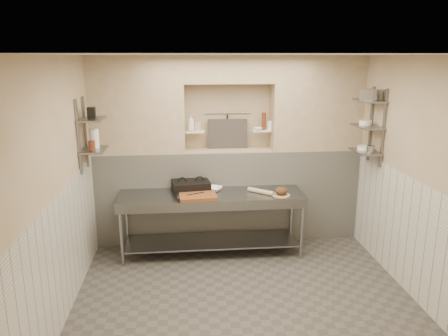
{
  "coord_description": "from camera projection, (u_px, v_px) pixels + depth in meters",
  "views": [
    {
      "loc": [
        -0.68,
        -4.66,
        2.78
      ],
      "look_at": [
        -0.15,
        0.9,
        1.35
      ],
      "focal_mm": 35.0,
      "sensor_mm": 36.0,
      "label": 1
    }
  ],
  "objects": [
    {
      "name": "shelf_rail_right_a",
      "position": [
        371.0,
        124.0,
        6.17
      ],
      "size": [
        0.03,
        0.03,
        1.05
      ],
      "primitive_type": "cube",
      "color": "slate",
      "rests_on": "wall_right"
    },
    {
      "name": "alcove_sill",
      "position": [
        228.0,
        150.0,
        6.58
      ],
      "size": [
        1.3,
        0.4,
        0.02
      ],
      "primitive_type": "cube",
      "color": "tan",
      "rests_on": "backwall_lower"
    },
    {
      "name": "backwall_pillar_right",
      "position": [
        316.0,
        103.0,
        6.53
      ],
      "size": [
        1.35,
        0.4,
        1.4
      ],
      "primitive_type": "cube",
      "color": "tan",
      "rests_on": "backwall_lower"
    },
    {
      "name": "wall_back",
      "position": [
        227.0,
        147.0,
        6.83
      ],
      "size": [
        4.0,
        0.1,
        2.8
      ],
      "primitive_type": "cube",
      "color": "tan",
      "rests_on": "ground"
    },
    {
      "name": "utensil_rail",
      "position": [
        227.0,
        113.0,
        6.61
      ],
      "size": [
        0.7,
        0.02,
        0.02
      ],
      "primitive_type": "cylinder",
      "rotation": [
        0.0,
        1.57,
        0.0
      ],
      "color": "gray",
      "rests_on": "wall_back"
    },
    {
      "name": "condiment_a",
      "position": [
        264.0,
        122.0,
        6.53
      ],
      "size": [
        0.06,
        0.06,
        0.23
      ],
      "primitive_type": "cylinder",
      "color": "#572515",
      "rests_on": "alcove_shelf_right"
    },
    {
      "name": "splash_panel",
      "position": [
        228.0,
        134.0,
        6.62
      ],
      "size": [
        0.6,
        0.08,
        0.45
      ],
      "primitive_type": "cube",
      "rotation": [
        -0.14,
        0.0,
        0.0
      ],
      "color": "#383330",
      "rests_on": "alcove_sill"
    },
    {
      "name": "bread_loaf",
      "position": [
        281.0,
        191.0,
        6.06
      ],
      "size": [
        0.18,
        0.18,
        0.11
      ],
      "primitive_type": "ellipsoid",
      "color": "#4C2D19",
      "rests_on": "bread_board"
    },
    {
      "name": "condiment_b",
      "position": [
        264.0,
        121.0,
        6.52
      ],
      "size": [
        0.06,
        0.06,
        0.26
      ],
      "primitive_type": "cylinder",
      "color": "#572515",
      "rests_on": "alcove_shelf_right"
    },
    {
      "name": "canister_right",
      "position": [
        370.0,
        149.0,
        5.89
      ],
      "size": [
        0.1,
        0.1,
        0.1
      ],
      "primitive_type": "cylinder",
      "color": "gray",
      "rests_on": "wall_shelf_right_lower"
    },
    {
      "name": "shelf_rail_right_b",
      "position": [
        383.0,
        129.0,
        5.79
      ],
      "size": [
        0.03,
        0.03,
        1.05
      ],
      "primitive_type": "cube",
      "color": "slate",
      "rests_on": "wall_right"
    },
    {
      "name": "shelf_rail_left_b",
      "position": [
        79.0,
        138.0,
        5.44
      ],
      "size": [
        0.03,
        0.03,
        0.95
      ],
      "primitive_type": "cube",
      "color": "slate",
      "rests_on": "wall_left"
    },
    {
      "name": "ceiling",
      "position": [
        246.0,
        50.0,
        4.54
      ],
      "size": [
        4.0,
        3.9,
        0.1
      ],
      "primitive_type": "cube",
      "color": "silver",
      "rests_on": "ground"
    },
    {
      "name": "jar_left",
      "position": [
        92.0,
        146.0,
        5.56
      ],
      "size": [
        0.09,
        0.09,
        0.13
      ],
      "primitive_type": "cylinder",
      "color": "#572515",
      "rests_on": "wall_shelf_left_lower"
    },
    {
      "name": "backwall_pillar_left",
      "position": [
        137.0,
        105.0,
        6.29
      ],
      "size": [
        1.35,
        0.4,
        1.4
      ],
      "primitive_type": "cube",
      "color": "tan",
      "rests_on": "backwall_lower"
    },
    {
      "name": "backwall_lower",
      "position": [
        228.0,
        195.0,
        6.76
      ],
      "size": [
        4.0,
        0.4,
        1.4
      ],
      "primitive_type": "cube",
      "color": "silver",
      "rests_on": "floor"
    },
    {
      "name": "prep_table",
      "position": [
        212.0,
        211.0,
        6.2
      ],
      "size": [
        2.6,
        0.7,
        0.9
      ],
      "color": "gray",
      "rests_on": "floor"
    },
    {
      "name": "hanging_steel",
      "position": [
        227.0,
        124.0,
        6.64
      ],
      "size": [
        0.02,
        0.02,
        0.3
      ],
      "primitive_type": "cylinder",
      "color": "black",
      "rests_on": "utensil_rail"
    },
    {
      "name": "rolling_pin",
      "position": [
        261.0,
        191.0,
        6.17
      ],
      "size": [
        0.35,
        0.31,
        0.06
      ],
      "primitive_type": "cylinder",
      "rotation": [
        1.57,
        0.0,
        0.87
      ],
      "color": "tan",
      "rests_on": "prep_table"
    },
    {
      "name": "bread_board",
      "position": [
        281.0,
        195.0,
        6.08
      ],
      "size": [
        0.25,
        0.25,
        0.01
      ],
      "primitive_type": "cylinder",
      "color": "tan",
      "rests_on": "prep_table"
    },
    {
      "name": "tongs",
      "position": [
        178.0,
        195.0,
        5.9
      ],
      "size": [
        0.03,
        0.23,
        0.02
      ],
      "primitive_type": "cylinder",
      "rotation": [
        1.57,
        0.0,
        -0.02
      ],
      "color": "gray",
      "rests_on": "cutting_board"
    },
    {
      "name": "bowl_right",
      "position": [
        364.0,
        148.0,
        6.09
      ],
      "size": [
        0.19,
        0.19,
        0.06
      ],
      "primitive_type": "cylinder",
      "color": "white",
      "rests_on": "wall_shelf_right_lower"
    },
    {
      "name": "jug_left",
      "position": [
        94.0,
        138.0,
        5.72
      ],
      "size": [
        0.13,
        0.13,
        0.25
      ],
      "primitive_type": "cylinder",
      "color": "white",
      "rests_on": "wall_shelf_left_lower"
    },
    {
      "name": "wall_shelf_right_upper",
      "position": [
        369.0,
        101.0,
        5.88
      ],
      "size": [
        0.3,
        0.5,
        0.03
      ],
      "primitive_type": "cube",
      "color": "slate",
      "rests_on": "wall_right"
    },
    {
      "name": "jar_alcove",
      "position": [
        198.0,
        126.0,
        6.48
      ],
      "size": [
        0.09,
        0.09,
        0.13
      ],
      "primitive_type": "cube",
      "color": "tan",
      "rests_on": "alcove_shelf_left"
    },
    {
      "name": "wainscot_right",
      "position": [
        407.0,
        234.0,
        5.26
      ],
      "size": [
        0.02,
        3.9,
        1.4
      ],
      "primitive_type": "cube",
      "color": "silver",
      "rests_on": "floor"
    },
    {
      "name": "panini_press",
      "position": [
        191.0,
        186.0,
        6.28
      ],
      "size": [
        0.57,
        0.45,
        0.14
      ],
      "rotation": [
        0.0,
        0.0,
        0.13
      ],
      "color": "black",
      "rests_on": "prep_table"
    },
    {
      "name": "mixing_bowl",
      "position": [
        214.0,
        189.0,
        6.29
      ],
      "size": [
        0.3,
        0.3,
        0.06
      ],
      "primitive_type": "imported",
      "rotation": [
        0.0,
        0.0,
        -0.42
      ],
      "color": "white",
      "rests_on": "prep_table"
    },
    {
      "name": "bottle_soap",
      "position": [
        191.0,
        123.0,
        6.38
      ],
      "size": [
        0.1,
        0.1,
        0.24
      ],
      "primitive_type": "imported",
      "rotation": [
        0.0,
        0.0,
        0.11
      ],
      "color": "white",
      "rests_on": "alcove_shelf_left"
    },
    {
      "name": "alcove_shelf_left",
      "position": [
        195.0,
        132.0,
        6.46
      ],
      "size": [
        0.28,
        0.16,
        0.02
      ],
      "primitive_type": "cube",
      "color": "white",
      "rests_on": "backwall_lower"
    },
    {
      "name": "basket_right",
      "position": [
        371.0,
        95.0,
        5.82
      ],
      "size": [
        0.26,
        0.28,
        0.15
      ],
      "primitive_type": "cube",
      "rotation": [
        0.0,
        0.0,
        0.39
      ],
      "color": "gray",
      "rests_on": "wall_shelf_right_upper"
    },
    {
      "name": "wall_shelf_left_lower",
      "position": [
        94.0,
        150.0,
        5.69
      ],
      "size": [
        0.3,
        0.5,
        0.02
      ],
      "primitive_type": "cube",
      "color": "slate",
      "rests_on": "wall_left"
    },
    {
      "name": "wall_right",
      "position": [
        419.0,
        178.0,
        5.09
      ],
      "size": [
        0.1,
        3.9,
        2.8
      ],
      "primitive_type": "cube",
      "color": "tan",
      "rests_on": "ground"
    },
    {
      "name": "condiment_c",
      "position": [
        270.0,
        125.0,
        6.55
      ],
      "size": [
        0.08,
        0.08,
        0.13
      ],
      "primitive_type": "cylinder",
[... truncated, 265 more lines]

